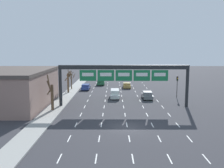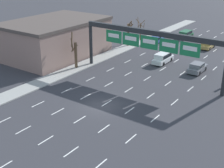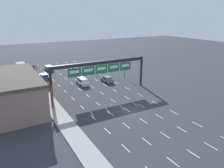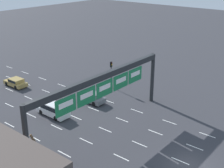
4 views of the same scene
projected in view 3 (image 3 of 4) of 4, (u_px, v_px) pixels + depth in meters
The scene contains 14 objects.
ground_plane at pixel (130, 112), 38.46m from camera, with size 220.00×220.00×0.00m, color #333338.
sidewalk_left at pixel (68, 127), 33.18m from camera, with size 2.80×110.00×0.15m.
lane_dashes at pixel (97, 90), 49.69m from camera, with size 13.32×67.00×0.01m.
sign_gantry at pixel (101, 67), 46.15m from camera, with size 21.93×0.70×7.06m.
building_near at pixel (3, 93), 38.37m from camera, with size 12.19×18.03×6.24m.
suv_green at pixel (49, 68), 66.43m from camera, with size 1.97×4.50×1.54m.
car_grey at pixel (107, 79), 55.21m from camera, with size 1.83×4.16×1.50m.
suv_white at pixel (82, 81), 53.10m from camera, with size 1.80×4.84×1.71m.
car_gold at pixel (76, 70), 65.16m from camera, with size 1.87×4.25×1.34m.
car_blue at pixel (44, 76), 58.37m from camera, with size 1.88×4.73×1.34m.
traffic_light_near_gantry at pixel (125, 66), 58.60m from camera, with size 0.30×0.35×4.32m.
tree_bare_closest at pixel (34, 74), 52.31m from camera, with size 1.82×1.59×4.85m.
tree_bare_second at pixel (51, 95), 39.31m from camera, with size 1.04×1.63×5.61m.
tree_bare_third at pixel (30, 71), 56.26m from camera, with size 2.04×2.00×4.74m.
Camera 3 is at (-19.91, -29.19, 16.27)m, focal length 35.00 mm.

